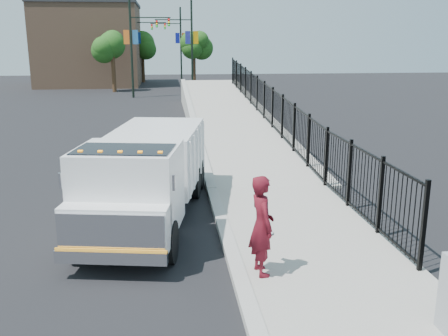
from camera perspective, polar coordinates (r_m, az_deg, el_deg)
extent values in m
plane|color=black|center=(11.51, 0.44, -8.70)|extent=(120.00, 120.00, 0.00)
cube|color=#9E998E|center=(10.13, 13.02, -12.07)|extent=(3.55, 12.00, 0.12)
cube|color=#ADAAA3|center=(9.68, 1.93, -12.86)|extent=(0.30, 12.00, 0.16)
cube|color=#9E998E|center=(27.11, 0.77, 4.76)|extent=(3.95, 24.06, 3.19)
cube|color=black|center=(23.31, 5.53, 5.37)|extent=(0.10, 28.00, 1.80)
cube|color=black|center=(13.18, -8.41, -3.51)|extent=(1.99, 6.23, 0.20)
cube|color=white|center=(10.97, -10.81, -2.31)|extent=(2.45, 2.34, 1.81)
cube|color=white|center=(10.08, -12.28, -6.62)|extent=(2.21, 1.00, 0.91)
cube|color=silver|center=(9.78, -12.81, -7.31)|extent=(2.07, 0.44, 0.77)
cube|color=silver|center=(9.89, -12.78, -9.91)|extent=(2.17, 0.55, 0.25)
cube|color=#FF9D23|center=(9.84, -12.82, -9.18)|extent=(2.15, 0.43, 0.05)
cube|color=black|center=(10.62, -11.25, 0.16)|extent=(2.17, 1.52, 0.77)
cube|color=white|center=(14.05, -7.56, 1.48)|extent=(2.82, 4.14, 1.54)
cube|color=silver|center=(10.38, -18.22, -1.39)|extent=(0.06, 0.06, 0.32)
cube|color=silver|center=(9.78, -5.77, -1.69)|extent=(0.06, 0.06, 0.32)
cube|color=orange|center=(10.48, -16.11, 1.82)|extent=(0.10, 0.09, 0.05)
cube|color=orange|center=(10.35, -13.98, 1.81)|extent=(0.10, 0.09, 0.05)
cube|color=orange|center=(10.24, -11.80, 1.79)|extent=(0.10, 0.09, 0.05)
cube|color=orange|center=(10.13, -9.57, 1.77)|extent=(0.10, 0.09, 0.05)
cube|color=orange|center=(10.05, -7.30, 1.75)|extent=(0.10, 0.09, 0.05)
cylinder|color=black|center=(10.99, -16.26, -7.88)|extent=(0.45, 0.94, 0.91)
cylinder|color=black|center=(10.51, -6.33, -8.41)|extent=(0.45, 0.94, 0.91)
cylinder|color=black|center=(15.01, -10.62, -1.57)|extent=(0.45, 0.94, 0.91)
cylinder|color=black|center=(14.66, -3.38, -1.72)|extent=(0.45, 0.94, 0.91)
cylinder|color=black|center=(15.95, -9.76, -0.59)|extent=(0.45, 0.94, 0.91)
cylinder|color=black|center=(15.62, -2.94, -0.71)|extent=(0.45, 0.94, 0.91)
imported|color=#5C0F1A|center=(9.56, 4.33, -6.56)|extent=(0.57, 0.78, 1.96)
ellipsoid|color=silver|center=(11.78, 4.77, -7.31)|extent=(0.37, 0.37, 0.09)
cylinder|color=black|center=(41.70, -10.55, 13.40)|extent=(0.18, 0.18, 8.00)
cube|color=black|center=(41.67, -8.41, 16.65)|extent=(3.20, 0.08, 0.08)
cube|color=black|center=(41.64, -6.33, 16.23)|extent=(0.18, 0.22, 0.60)
cube|color=#2769A0|center=(41.68, -10.11, 14.52)|extent=(0.45, 0.04, 1.10)
cube|color=orange|center=(41.72, -11.10, 14.47)|extent=(0.45, 0.04, 1.10)
cylinder|color=black|center=(45.65, -3.68, 13.66)|extent=(0.18, 0.18, 8.00)
cube|color=black|center=(45.62, -5.83, 16.51)|extent=(3.20, 0.08, 0.08)
cube|color=black|center=(45.61, -7.70, 16.02)|extent=(0.18, 0.22, 0.60)
cube|color=#D69508|center=(45.66, -3.25, 14.67)|extent=(0.45, 0.04, 1.10)
cube|color=navy|center=(45.63, -4.15, 14.66)|extent=(0.45, 0.04, 1.10)
cylinder|color=black|center=(52.79, -10.10, 13.56)|extent=(0.18, 0.18, 8.00)
cube|color=black|center=(52.75, -8.41, 16.13)|extent=(3.20, 0.08, 0.08)
cube|color=black|center=(52.72, -6.77, 15.80)|extent=(0.18, 0.22, 0.60)
cube|color=navy|center=(52.77, -9.75, 14.44)|extent=(0.45, 0.04, 1.10)
cube|color=gold|center=(52.81, -10.53, 14.41)|extent=(0.45, 0.04, 1.10)
cylinder|color=black|center=(55.68, -4.95, 13.75)|extent=(0.18, 0.18, 8.00)
cube|color=black|center=(55.68, -6.71, 16.08)|extent=(3.20, 0.08, 0.08)
cube|color=black|center=(55.69, -8.24, 15.67)|extent=(0.18, 0.22, 0.60)
cube|color=#C24F12|center=(55.69, -4.59, 14.58)|extent=(0.45, 0.04, 1.10)
cube|color=#121A99|center=(55.67, -5.34, 14.57)|extent=(0.45, 0.04, 1.10)
cylinder|color=#382314|center=(46.86, -12.49, 10.44)|extent=(0.36, 0.36, 3.20)
sphere|color=#194714|center=(46.77, -12.65, 13.37)|extent=(2.48, 2.48, 2.48)
cylinder|color=#382314|center=(49.82, -3.44, 10.95)|extent=(0.36, 0.36, 3.20)
sphere|color=#194714|center=(49.73, -3.48, 13.72)|extent=(2.10, 2.10, 2.10)
cylinder|color=#382314|center=(57.42, -9.22, 11.24)|extent=(0.36, 0.36, 3.20)
sphere|color=#194714|center=(57.35, -9.32, 13.63)|extent=(2.73, 2.73, 2.73)
cube|color=#8C664C|center=(55.05, -15.05, 13.32)|extent=(10.00, 10.00, 8.00)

